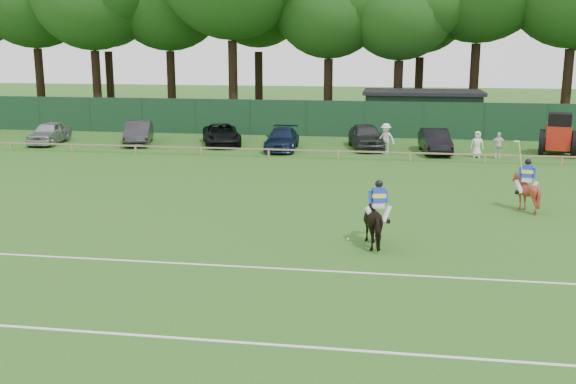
% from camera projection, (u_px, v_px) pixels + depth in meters
% --- Properties ---
extents(ground, '(160.00, 160.00, 0.00)m').
position_uv_depth(ground, '(257.00, 257.00, 20.76)').
color(ground, '#1E4C14').
rests_on(ground, ground).
extents(horse_dark, '(1.36, 2.07, 1.61)m').
position_uv_depth(horse_dark, '(378.00, 222.00, 21.69)').
color(horse_dark, black).
rests_on(horse_dark, ground).
extents(horse_chestnut, '(1.49, 1.59, 1.47)m').
position_uv_depth(horse_chestnut, '(526.00, 192.00, 26.24)').
color(horse_chestnut, maroon).
rests_on(horse_chestnut, ground).
extents(sedan_silver, '(2.10, 4.35, 1.43)m').
position_uv_depth(sedan_silver, '(49.00, 133.00, 43.41)').
color(sedan_silver, '#A6A7AB').
rests_on(sedan_silver, ground).
extents(sedan_grey, '(2.72, 4.72, 1.47)m').
position_uv_depth(sedan_grey, '(138.00, 133.00, 43.31)').
color(sedan_grey, '#29292C').
rests_on(sedan_grey, ground).
extents(suv_black, '(3.63, 5.22, 1.33)m').
position_uv_depth(suv_black, '(222.00, 135.00, 42.94)').
color(suv_black, black).
rests_on(suv_black, ground).
extents(sedan_navy, '(2.07, 4.61, 1.31)m').
position_uv_depth(sedan_navy, '(282.00, 139.00, 41.02)').
color(sedan_navy, '#101C35').
rests_on(sedan_navy, ground).
extents(hatch_grey, '(2.70, 4.81, 1.54)m').
position_uv_depth(hatch_grey, '(366.00, 136.00, 41.37)').
color(hatch_grey, '#2D2D2F').
rests_on(hatch_grey, ground).
extents(estate_black, '(1.92, 4.42, 1.42)m').
position_uv_depth(estate_black, '(435.00, 141.00, 39.82)').
color(estate_black, black).
rests_on(estate_black, ground).
extents(spectator_left, '(1.33, 1.09, 1.79)m').
position_uv_depth(spectator_left, '(386.00, 139.00, 39.54)').
color(spectator_left, silver).
rests_on(spectator_left, ground).
extents(spectator_mid, '(0.89, 0.38, 1.51)m').
position_uv_depth(spectator_mid, '(498.00, 145.00, 37.91)').
color(spectator_mid, silver).
rests_on(spectator_mid, ground).
extents(spectator_right, '(0.78, 0.55, 1.50)m').
position_uv_depth(spectator_right, '(477.00, 144.00, 38.31)').
color(spectator_right, white).
rests_on(spectator_right, ground).
extents(rider_dark, '(0.93, 0.50, 1.41)m').
position_uv_depth(rider_dark, '(379.00, 200.00, 21.51)').
color(rider_dark, silver).
rests_on(rider_dark, ground).
extents(rider_chestnut, '(0.93, 0.71, 2.05)m').
position_uv_depth(rider_chestnut, '(527.00, 175.00, 26.08)').
color(rider_chestnut, silver).
rests_on(rider_chestnut, ground).
extents(polo_ball, '(0.09, 0.09, 0.09)m').
position_uv_depth(polo_ball, '(348.00, 239.00, 22.45)').
color(polo_ball, silver).
rests_on(polo_ball, ground).
extents(pitch_lines, '(60.00, 5.10, 0.01)m').
position_uv_depth(pitch_lines, '(230.00, 298.00, 17.38)').
color(pitch_lines, silver).
rests_on(pitch_lines, ground).
extents(pitch_rail, '(62.10, 0.10, 0.50)m').
position_uv_depth(pitch_rail, '(321.00, 151.00, 38.00)').
color(pitch_rail, '#997F5B').
rests_on(pitch_rail, ground).
extents(perimeter_fence, '(92.08, 0.08, 2.50)m').
position_uv_depth(perimeter_fence, '(335.00, 119.00, 46.50)').
color(perimeter_fence, '#14351E').
rests_on(perimeter_fence, ground).
extents(utility_shed, '(8.40, 4.40, 3.04)m').
position_uv_depth(utility_shed, '(422.00, 112.00, 48.41)').
color(utility_shed, '#14331E').
rests_on(utility_shed, ground).
extents(tree_row, '(96.00, 12.00, 21.00)m').
position_uv_depth(tree_row, '(369.00, 124.00, 54.18)').
color(tree_row, '#26561C').
rests_on(tree_row, ground).
extents(tractor, '(2.51, 3.27, 2.47)m').
position_uv_depth(tractor, '(558.00, 135.00, 39.01)').
color(tractor, '#AB1D0F').
rests_on(tractor, ground).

